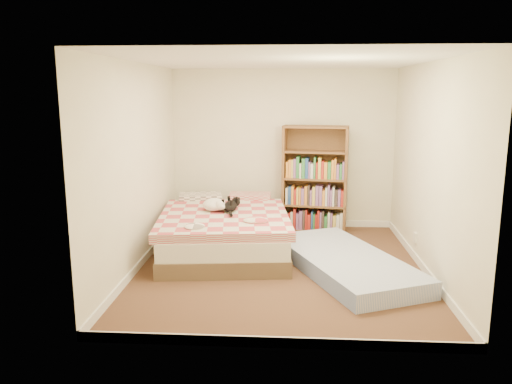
# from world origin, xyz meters

# --- Properties ---
(room) EXTENTS (3.51, 4.01, 2.51)m
(room) POSITION_xyz_m (0.00, 0.00, 1.20)
(room) COLOR #4D2D21
(room) RESTS_ON ground
(bed) EXTENTS (1.88, 2.46, 0.61)m
(bed) POSITION_xyz_m (-0.78, 0.69, 0.28)
(bed) COLOR brown
(bed) RESTS_ON room
(bookshelf) EXTENTS (1.03, 0.47, 1.65)m
(bookshelf) POSITION_xyz_m (0.50, 1.75, 0.59)
(bookshelf) COLOR brown
(bookshelf) RESTS_ON room
(floor_mattress) EXTENTS (1.84, 2.49, 0.20)m
(floor_mattress) POSITION_xyz_m (0.78, -0.06, 0.10)
(floor_mattress) COLOR #768DC6
(floor_mattress) RESTS_ON room
(black_cat) EXTENTS (0.28, 0.68, 0.15)m
(black_cat) POSITION_xyz_m (-0.69, 0.71, 0.62)
(black_cat) COLOR black
(black_cat) RESTS_ON bed
(white_dog) EXTENTS (0.36, 0.36, 0.17)m
(white_dog) POSITION_xyz_m (-0.91, 0.67, 0.64)
(white_dog) COLOR silver
(white_dog) RESTS_ON bed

